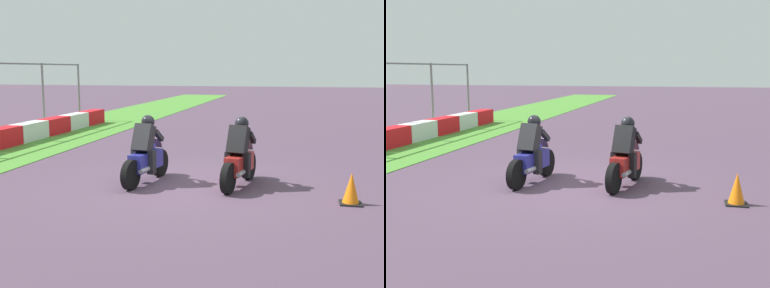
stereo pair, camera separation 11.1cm
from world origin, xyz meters
TOP-DOWN VIEW (x-y plane):
  - ground_plane at (0.00, 0.00)m, footprint 120.00×120.00m
  - rider_lane_a at (0.16, -1.10)m, footprint 2.03×0.62m
  - rider_lane_b at (0.02, 0.97)m, footprint 2.04×0.60m
  - traffic_cone at (-0.75, -3.33)m, footprint 0.40×0.40m

SIDE VIEW (x-z plane):
  - ground_plane at x=0.00m, z-range 0.00..0.00m
  - traffic_cone at x=-0.75m, z-range -0.02..0.59m
  - rider_lane_a at x=0.16m, z-range -0.13..1.38m
  - rider_lane_b at x=0.02m, z-range -0.13..1.38m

